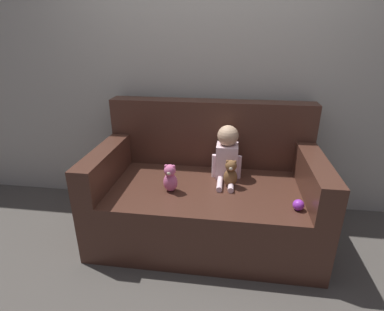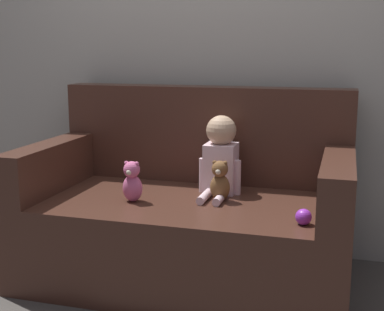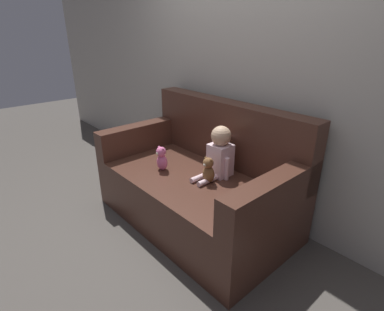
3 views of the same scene
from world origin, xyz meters
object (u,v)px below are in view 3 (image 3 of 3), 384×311
object	(u,v)px
person_baby	(219,153)
couch	(200,184)
plush_toy_side	(162,159)
teddy_bear_brown	(208,170)
toy_ball	(227,215)

from	to	relation	value
person_baby	couch	bearing A→B (deg)	-153.08
person_baby	plush_toy_side	bearing A→B (deg)	-143.09
teddy_bear_brown	toy_ball	bearing A→B (deg)	-30.93
person_baby	plush_toy_side	size ratio (longest dim) A/B	1.98
person_baby	plush_toy_side	distance (m)	0.52
toy_ball	couch	bearing A→B (deg)	151.01
teddy_bear_brown	plush_toy_side	distance (m)	0.47
couch	plush_toy_side	world-z (taller)	couch
person_baby	plush_toy_side	world-z (taller)	person_baby
plush_toy_side	couch	bearing A→B (deg)	42.01
plush_toy_side	toy_ball	distance (m)	0.93
couch	plush_toy_side	size ratio (longest dim) A/B	7.93
person_baby	toy_ball	world-z (taller)	person_baby
couch	toy_ball	xyz separation A→B (m)	(0.66, -0.37, 0.16)
couch	teddy_bear_brown	xyz separation A→B (m)	(0.19, -0.09, 0.23)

